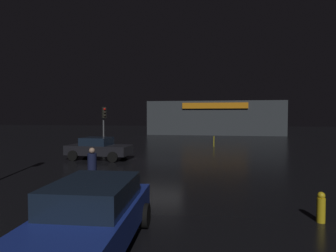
{
  "coord_description": "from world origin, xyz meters",
  "views": [
    {
      "loc": [
        2.96,
        -16.9,
        2.89
      ],
      "look_at": [
        -0.72,
        6.97,
        1.98
      ],
      "focal_mm": 29.38,
      "sensor_mm": 36.0,
      "label": 1
    }
  ],
  "objects_px": {
    "traffic_signal_main": "(104,118)",
    "fire_hydrant": "(321,207)",
    "car_far": "(90,217)",
    "store_building": "(214,118)",
    "car_near": "(99,148)",
    "pedestrian": "(92,166)"
  },
  "relations": [
    {
      "from": "traffic_signal_main",
      "to": "fire_hydrant",
      "type": "height_order",
      "value": "traffic_signal_main"
    },
    {
      "from": "fire_hydrant",
      "to": "car_far",
      "type": "bearing_deg",
      "value": -155.39
    },
    {
      "from": "traffic_signal_main",
      "to": "store_building",
      "type": "bearing_deg",
      "value": 63.49
    },
    {
      "from": "store_building",
      "to": "fire_hydrant",
      "type": "bearing_deg",
      "value": -86.35
    },
    {
      "from": "car_far",
      "to": "traffic_signal_main",
      "type": "bearing_deg",
      "value": 111.09
    },
    {
      "from": "store_building",
      "to": "fire_hydrant",
      "type": "relative_size",
      "value": 24.19
    },
    {
      "from": "traffic_signal_main",
      "to": "fire_hydrant",
      "type": "distance_m",
      "value": 20.8
    },
    {
      "from": "car_near",
      "to": "traffic_signal_main",
      "type": "bearing_deg",
      "value": 109.13
    },
    {
      "from": "pedestrian",
      "to": "traffic_signal_main",
      "type": "bearing_deg",
      "value": 110.25
    },
    {
      "from": "pedestrian",
      "to": "fire_hydrant",
      "type": "xyz_separation_m",
      "value": [
        7.38,
        -1.89,
        -0.57
      ]
    },
    {
      "from": "store_building",
      "to": "traffic_signal_main",
      "type": "relative_size",
      "value": 5.47
    },
    {
      "from": "traffic_signal_main",
      "to": "car_near",
      "type": "xyz_separation_m",
      "value": [
        2.44,
        -7.03,
        -1.94
      ]
    },
    {
      "from": "car_far",
      "to": "fire_hydrant",
      "type": "xyz_separation_m",
      "value": [
        5.45,
        2.5,
        -0.35
      ]
    },
    {
      "from": "pedestrian",
      "to": "fire_hydrant",
      "type": "height_order",
      "value": "pedestrian"
    },
    {
      "from": "traffic_signal_main",
      "to": "pedestrian",
      "type": "distance_m",
      "value": 15.46
    },
    {
      "from": "car_near",
      "to": "pedestrian",
      "type": "bearing_deg",
      "value": -68.7
    },
    {
      "from": "car_near",
      "to": "fire_hydrant",
      "type": "xyz_separation_m",
      "value": [
        10.26,
        -9.28,
        -0.33
      ]
    },
    {
      "from": "car_near",
      "to": "pedestrian",
      "type": "xyz_separation_m",
      "value": [
        2.88,
        -7.39,
        0.23
      ]
    },
    {
      "from": "traffic_signal_main",
      "to": "car_far",
      "type": "bearing_deg",
      "value": -68.91
    },
    {
      "from": "car_near",
      "to": "pedestrian",
      "type": "distance_m",
      "value": 7.93
    },
    {
      "from": "store_building",
      "to": "car_far",
      "type": "xyz_separation_m",
      "value": [
        -3.09,
        -39.54,
        -1.77
      ]
    },
    {
      "from": "car_far",
      "to": "fire_hydrant",
      "type": "relative_size",
      "value": 5.4
    }
  ]
}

